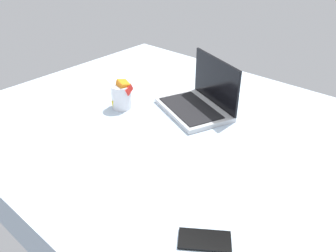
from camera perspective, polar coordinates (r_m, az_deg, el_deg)
bed_mattress at (r=146.11cm, az=1.88°, el=-2.87°), size 180.00×140.00×18.00cm
laptop at (r=151.48cm, az=5.33°, el=4.20°), size 39.25×33.79×23.00cm
snack_cup at (r=153.86cm, az=-7.87°, el=5.08°), size 10.14×9.85×13.73cm
cell_phone at (r=94.88cm, az=6.21°, el=-18.61°), size 15.35×13.66×0.80cm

